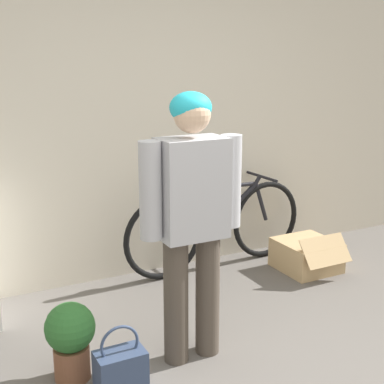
{
  "coord_description": "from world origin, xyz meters",
  "views": [
    {
      "loc": [
        -1.41,
        -1.41,
        1.73
      ],
      "look_at": [
        -0.1,
        1.12,
        1.01
      ],
      "focal_mm": 50.0,
      "sensor_mm": 36.0,
      "label": 1
    }
  ],
  "objects_px": {
    "cardboard_box": "(307,255)",
    "potted_plant": "(71,337)",
    "handbag": "(121,371)",
    "bicycle": "(217,226)",
    "person": "(192,208)"
  },
  "relations": [
    {
      "from": "bicycle",
      "to": "cardboard_box",
      "type": "height_order",
      "value": "bicycle"
    },
    {
      "from": "handbag",
      "to": "potted_plant",
      "type": "height_order",
      "value": "potted_plant"
    },
    {
      "from": "person",
      "to": "cardboard_box",
      "type": "distance_m",
      "value": 1.82
    },
    {
      "from": "person",
      "to": "handbag",
      "type": "bearing_deg",
      "value": -161.64
    },
    {
      "from": "person",
      "to": "cardboard_box",
      "type": "relative_size",
      "value": 2.88
    },
    {
      "from": "person",
      "to": "cardboard_box",
      "type": "xyz_separation_m",
      "value": [
        1.47,
        0.74,
        -0.79
      ]
    },
    {
      "from": "handbag",
      "to": "cardboard_box",
      "type": "relative_size",
      "value": 0.74
    },
    {
      "from": "cardboard_box",
      "to": "bicycle",
      "type": "bearing_deg",
      "value": 148.33
    },
    {
      "from": "person",
      "to": "potted_plant",
      "type": "bearing_deg",
      "value": 172.22
    },
    {
      "from": "handbag",
      "to": "person",
      "type": "bearing_deg",
      "value": 17.89
    },
    {
      "from": "handbag",
      "to": "potted_plant",
      "type": "relative_size",
      "value": 0.89
    },
    {
      "from": "bicycle",
      "to": "potted_plant",
      "type": "relative_size",
      "value": 3.8
    },
    {
      "from": "handbag",
      "to": "potted_plant",
      "type": "distance_m",
      "value": 0.34
    },
    {
      "from": "bicycle",
      "to": "handbag",
      "type": "relative_size",
      "value": 4.26
    },
    {
      "from": "cardboard_box",
      "to": "potted_plant",
      "type": "distance_m",
      "value": 2.26
    }
  ]
}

